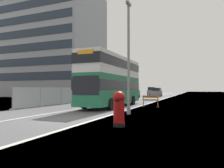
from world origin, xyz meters
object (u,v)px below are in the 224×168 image
object	(u,v)px
double_decker_bus	(112,80)
car_receding_mid	(157,92)
car_oncoming_near	(133,93)
roadworks_barrier	(150,100)
car_receding_far	(152,92)
red_pillar_postbox	(119,107)
lamppost_foreground	(129,61)

from	to	relation	value
double_decker_bus	car_receding_mid	xyz separation A→B (m)	(-0.68, 29.40, -1.70)
car_oncoming_near	car_receding_mid	xyz separation A→B (m)	(2.89, 9.87, -0.12)
roadworks_barrier	car_oncoming_near	world-z (taller)	car_oncoming_near
double_decker_bus	car_oncoming_near	world-z (taller)	double_decker_bus
roadworks_barrier	car_receding_far	xyz separation A→B (m)	(-7.30, 36.68, 0.36)
red_pillar_postbox	car_receding_mid	world-z (taller)	car_receding_mid
roadworks_barrier	car_receding_mid	bearing A→B (deg)	98.76
double_decker_bus	roadworks_barrier	bearing A→B (deg)	11.07
red_pillar_postbox	roadworks_barrier	size ratio (longest dim) A/B	1.00
double_decker_bus	car_receding_mid	bearing A→B (deg)	91.32
double_decker_bus	car_receding_mid	size ratio (longest dim) A/B	2.79
car_oncoming_near	car_receding_far	bearing A→B (deg)	89.96
car_receding_mid	car_receding_far	distance (m)	8.51
red_pillar_postbox	car_receding_far	bearing A→B (deg)	99.61
red_pillar_postbox	car_receding_far	world-z (taller)	car_receding_far
car_oncoming_near	car_receding_mid	distance (m)	10.29
double_decker_bus	car_receding_far	bearing A→B (deg)	95.43
roadworks_barrier	car_oncoming_near	size ratio (longest dim) A/B	0.41
roadworks_barrier	car_receding_mid	size ratio (longest dim) A/B	0.42
red_pillar_postbox	roadworks_barrier	bearing A→B (deg)	94.09
double_decker_bus	car_oncoming_near	distance (m)	19.91
car_receding_mid	car_receding_far	bearing A→B (deg)	109.76
double_decker_bus	car_receding_mid	world-z (taller)	double_decker_bus
double_decker_bus	car_receding_far	distance (m)	37.62
red_pillar_postbox	car_oncoming_near	distance (m)	30.96
roadworks_barrier	car_receding_far	size ratio (longest dim) A/B	0.41
red_pillar_postbox	car_receding_mid	xyz separation A→B (m)	(-5.21, 39.75, 0.04)
car_receding_mid	double_decker_bus	bearing A→B (deg)	-88.68
car_receding_far	car_receding_mid	bearing A→B (deg)	-70.24
red_pillar_postbox	car_oncoming_near	xyz separation A→B (m)	(-8.10, 29.88, 0.16)
lamppost_foreground	double_decker_bus	bearing A→B (deg)	122.03
roadworks_barrier	car_oncoming_near	bearing A→B (deg)	111.25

